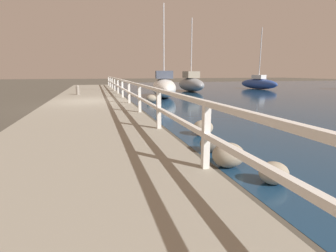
{
  "coord_description": "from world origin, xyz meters",
  "views": [
    {
      "loc": [
        0.3,
        -13.76,
        1.67
      ],
      "look_at": [
        3.09,
        -3.76,
        -0.46
      ],
      "focal_mm": 28.0,
      "sensor_mm": 36.0,
      "label": 1
    }
  ],
  "objects": [
    {
      "name": "ground_plane",
      "position": [
        0.0,
        0.0,
        0.0
      ],
      "size": [
        120.0,
        120.0,
        0.0
      ],
      "primitive_type": "plane",
      "color": "#4C473D"
    },
    {
      "name": "dock_walkway",
      "position": [
        0.0,
        0.0,
        0.13
      ],
      "size": [
        3.89,
        36.0,
        0.26
      ],
      "color": "gray",
      "rests_on": "ground"
    },
    {
      "name": "railing",
      "position": [
        1.84,
        -0.0,
        0.95
      ],
      "size": [
        0.1,
        32.5,
        1.01
      ],
      "color": "white",
      "rests_on": "dock_walkway"
    },
    {
      "name": "boulder_downstream",
      "position": [
        2.86,
        -10.58,
        0.17
      ],
      "size": [
        0.46,
        0.41,
        0.34
      ],
      "color": "gray",
      "rests_on": "ground"
    },
    {
      "name": "boulder_upstream",
      "position": [
        3.08,
        -7.35,
        0.21
      ],
      "size": [
        0.55,
        0.49,
        0.41
      ],
      "color": "gray",
      "rests_on": "ground"
    },
    {
      "name": "boulder_water_edge",
      "position": [
        2.64,
        -8.81,
        0.18
      ],
      "size": [
        0.48,
        0.43,
        0.36
      ],
      "color": "#666056",
      "rests_on": "ground"
    },
    {
      "name": "boulder_far_strip",
      "position": [
        2.55,
        -9.73,
        0.22
      ],
      "size": [
        0.59,
        0.53,
        0.44
      ],
      "color": "gray",
      "rests_on": "ground"
    },
    {
      "name": "boulder_near_dock",
      "position": [
        3.4,
        0.88,
        0.22
      ],
      "size": [
        0.57,
        0.52,
        0.43
      ],
      "color": "gray",
      "rests_on": "ground"
    },
    {
      "name": "mooring_bollard",
      "position": [
        -0.74,
        4.08,
        0.57
      ],
      "size": [
        0.23,
        0.23,
        0.62
      ],
      "color": "gray",
      "rests_on": "dock_walkway"
    },
    {
      "name": "sailboat_gray",
      "position": [
        8.57,
        8.33,
        0.7
      ],
      "size": [
        1.71,
        4.57,
        6.2
      ],
      "rotation": [
        0.0,
        0.0,
        0.03
      ],
      "color": "gray",
      "rests_on": "water_surface"
    },
    {
      "name": "sailboat_white",
      "position": [
        4.86,
        3.64,
        0.72
      ],
      "size": [
        2.44,
        5.28,
        6.02
      ],
      "rotation": [
        0.0,
        0.0,
        -0.18
      ],
      "color": "white",
      "rests_on": "water_surface"
    },
    {
      "name": "sailboat_blue",
      "position": [
        16.39,
        9.69,
        0.59
      ],
      "size": [
        2.06,
        4.76,
        5.98
      ],
      "rotation": [
        0.0,
        0.0,
        0.22
      ],
      "color": "#2D4C9E",
      "rests_on": "water_surface"
    }
  ]
}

